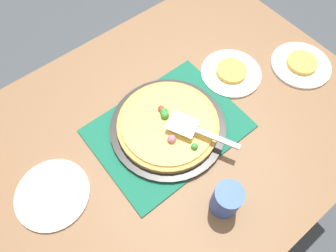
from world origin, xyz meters
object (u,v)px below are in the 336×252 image
served_slice_left (302,63)px  served_slice_right (232,71)px  pizza_server (197,130)px  cup_near (226,200)px  plate_near_left (301,65)px  plate_far_right (231,73)px  pizza (168,124)px  pizza_pan (168,127)px  plate_side (53,194)px

served_slice_left → served_slice_right: 0.27m
served_slice_left → pizza_server: 0.51m
cup_near → plate_near_left: bearing=18.6°
plate_near_left → plate_far_right: same height
plate_far_right → pizza_server: size_ratio=0.98×
plate_near_left → pizza_server: size_ratio=0.98×
pizza_server → pizza: bearing=116.4°
served_slice_right → cup_near: 0.49m
pizza → pizza_server: (0.04, -0.09, 0.04)m
plate_far_right → served_slice_left: served_slice_left is taller
served_slice_right → cup_near: cup_near is taller
plate_far_right → cup_near: size_ratio=1.83×
plate_near_left → served_slice_left: size_ratio=2.00×
served_slice_left → pizza_server: pizza_server is taller
pizza_pan → pizza: bearing=-66.8°
plate_far_right → served_slice_left: bearing=-30.4°
plate_near_left → plate_far_right: (-0.23, 0.14, 0.00)m
served_slice_left → plate_near_left: bearing=0.0°
plate_near_left → pizza: bearing=169.8°
pizza_pan → pizza: pizza is taller
cup_near → served_slice_right: bearing=43.0°
plate_far_right → plate_near_left: bearing=-30.4°
pizza_pan → served_slice_left: 0.56m
pizza → served_slice_left: size_ratio=3.00×
pizza → plate_far_right: (0.32, 0.04, -0.03)m
pizza → plate_far_right: pizza is taller
served_slice_left → pizza_server: (-0.51, 0.01, 0.05)m
plate_far_right → cup_near: bearing=-137.0°
plate_near_left → plate_far_right: 0.27m
pizza_server → plate_near_left: bearing=-1.4°
served_slice_right → pizza: bearing=-173.7°
plate_side → pizza_server: pizza_server is taller
plate_near_left → cup_near: cup_near is taller
pizza_pan → plate_side: pizza_pan is taller
plate_far_right → cup_near: 0.49m
pizza → plate_side: pizza is taller
plate_side → cup_near: (0.37, -0.34, 0.06)m
served_slice_right → pizza_server: (-0.28, -0.12, 0.05)m
pizza_pan → cup_near: 0.30m
pizza → plate_side: 0.41m
pizza → plate_near_left: (0.55, -0.10, -0.03)m
plate_near_left → served_slice_left: served_slice_left is taller
plate_near_left → served_slice_right: served_slice_right is taller
pizza_pan → pizza_server: pizza_server is taller
cup_near → pizza_server: 0.22m
pizza → plate_near_left: size_ratio=1.50×
plate_near_left → plate_side: bearing=171.7°
plate_near_left → plate_far_right: size_ratio=1.00×
plate_far_right → pizza_server: 0.31m
pizza_pan → served_slice_left: size_ratio=3.45×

